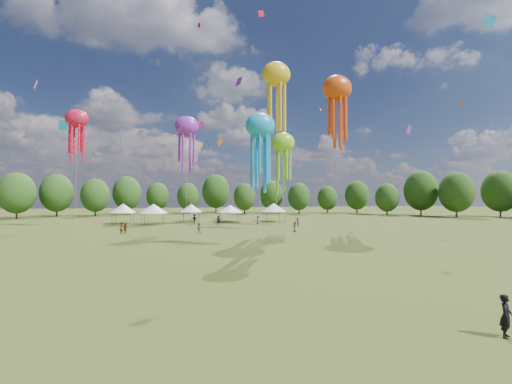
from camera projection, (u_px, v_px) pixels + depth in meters
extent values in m
plane|color=#384416|center=(298.00, 322.00, 14.23)|extent=(300.00, 300.00, 0.00)
imported|color=black|center=(506.00, 316.00, 12.66)|extent=(0.74, 0.68, 1.69)
imported|color=gray|center=(199.00, 228.00, 48.32)|extent=(0.87, 0.74, 1.56)
imported|color=gray|center=(258.00, 220.00, 64.99)|extent=(0.53, 0.80, 1.60)
imported|color=gray|center=(298.00, 222.00, 60.81)|extent=(0.66, 0.81, 1.54)
imported|color=gray|center=(195.00, 219.00, 66.05)|extent=(1.30, 0.84, 1.90)
imported|color=gray|center=(125.00, 229.00, 47.85)|extent=(0.95, 0.55, 1.52)
imported|color=gray|center=(218.00, 220.00, 63.73)|extent=(1.70, 1.39, 1.82)
imported|color=gray|center=(121.00, 228.00, 47.27)|extent=(0.59, 0.73, 1.72)
imported|color=gray|center=(295.00, 227.00, 50.70)|extent=(0.90, 0.91, 1.59)
cylinder|color=#47474C|center=(112.00, 219.00, 64.07)|extent=(0.08, 0.08, 2.14)
cylinder|color=#47474C|center=(116.00, 218.00, 67.54)|extent=(0.08, 0.08, 2.14)
cylinder|color=#47474C|center=(131.00, 219.00, 64.81)|extent=(0.08, 0.08, 2.14)
cylinder|color=#47474C|center=(134.00, 218.00, 68.28)|extent=(0.08, 0.08, 2.14)
cube|color=silver|center=(123.00, 213.00, 66.19)|extent=(3.95, 3.95, 0.10)
cone|color=silver|center=(123.00, 208.00, 66.20)|extent=(5.13, 5.13, 1.84)
cylinder|color=#47474C|center=(142.00, 220.00, 62.13)|extent=(0.08, 0.08, 2.15)
cylinder|color=#47474C|center=(144.00, 218.00, 65.99)|extent=(0.08, 0.08, 2.15)
cylinder|color=#47474C|center=(163.00, 219.00, 62.96)|extent=(0.08, 0.08, 2.15)
cylinder|color=#47474C|center=(164.00, 218.00, 66.82)|extent=(0.08, 0.08, 2.15)
cube|color=silver|center=(153.00, 213.00, 64.49)|extent=(4.35, 4.35, 0.10)
cone|color=silver|center=(153.00, 208.00, 64.50)|extent=(5.65, 5.65, 1.84)
cylinder|color=#47474C|center=(183.00, 218.00, 69.07)|extent=(0.08, 0.08, 2.07)
cylinder|color=#47474C|center=(184.00, 217.00, 72.36)|extent=(0.08, 0.08, 2.07)
cylinder|color=#47474C|center=(199.00, 217.00, 69.77)|extent=(0.08, 0.08, 2.07)
cylinder|color=#47474C|center=(199.00, 216.00, 73.06)|extent=(0.08, 0.08, 2.07)
cube|color=silver|center=(191.00, 212.00, 71.08)|extent=(3.76, 3.76, 0.10)
cone|color=silver|center=(191.00, 208.00, 71.10)|extent=(4.89, 4.89, 1.78)
cylinder|color=#47474C|center=(222.00, 218.00, 69.12)|extent=(0.08, 0.08, 1.93)
cylinder|color=#47474C|center=(220.00, 217.00, 72.99)|extent=(0.08, 0.08, 1.93)
cylinder|color=#47474C|center=(240.00, 218.00, 69.95)|extent=(0.08, 0.08, 1.93)
cylinder|color=#47474C|center=(237.00, 216.00, 73.81)|extent=(0.08, 0.08, 1.93)
cube|color=silver|center=(230.00, 213.00, 71.48)|extent=(4.35, 4.35, 0.10)
cone|color=silver|center=(230.00, 209.00, 71.50)|extent=(5.66, 5.66, 1.65)
cylinder|color=#47474C|center=(267.00, 217.00, 69.07)|extent=(0.08, 0.08, 2.14)
cylinder|color=#47474C|center=(263.00, 216.00, 72.92)|extent=(0.08, 0.08, 2.14)
cylinder|color=#47474C|center=(285.00, 217.00, 69.90)|extent=(0.08, 0.08, 2.14)
cylinder|color=#47474C|center=(280.00, 216.00, 73.75)|extent=(0.08, 0.08, 2.14)
cube|color=silver|center=(274.00, 212.00, 71.43)|extent=(4.34, 4.34, 0.10)
cone|color=silver|center=(274.00, 207.00, 71.44)|extent=(5.64, 5.64, 1.84)
ellipsoid|color=purple|center=(187.00, 126.00, 54.90)|extent=(4.06, 2.84, 3.45)
cylinder|color=beige|center=(187.00, 178.00, 54.78)|extent=(0.03, 0.03, 17.67)
ellipsoid|color=yellow|center=(276.00, 74.00, 58.46)|extent=(5.30, 3.71, 4.51)
cylinder|color=beige|center=(276.00, 150.00, 58.26)|extent=(0.03, 0.03, 27.98)
ellipsoid|color=#90DC24|center=(283.00, 143.00, 53.22)|extent=(3.95, 2.77, 3.36)
cylinder|color=beige|center=(283.00, 186.00, 53.12)|extent=(0.03, 0.03, 14.59)
ellipsoid|color=#EC153B|center=(77.00, 118.00, 57.81)|extent=(3.95, 2.76, 3.35)
cylinder|color=beige|center=(76.00, 173.00, 57.68)|extent=(0.03, 0.03, 19.72)
ellipsoid|color=#1A9FE5|center=(260.00, 126.00, 35.15)|extent=(3.30, 2.31, 2.81)
cylinder|color=beige|center=(260.00, 186.00, 35.06)|extent=(0.03, 0.03, 13.38)
ellipsoid|color=#E4470E|center=(337.00, 88.00, 58.80)|extent=(5.58, 3.91, 4.74)
cylinder|color=beige|center=(337.00, 157.00, 58.62)|extent=(0.03, 0.03, 25.52)
cube|color=#EC153B|center=(261.00, 14.00, 42.82)|extent=(0.87, 0.25, 1.04)
cube|color=#E4470E|center=(220.00, 142.00, 77.39)|extent=(1.58, 1.68, 2.42)
cube|color=yellow|center=(321.00, 110.00, 72.19)|extent=(0.43, 0.69, 0.83)
cube|color=#1B24F4|center=(207.00, 142.00, 66.30)|extent=(0.75, 1.39, 1.49)
cube|color=#1A9FE5|center=(489.00, 21.00, 36.59)|extent=(1.53, 0.77, 1.75)
cube|color=#EC153B|center=(199.00, 25.00, 73.66)|extent=(0.61, 0.93, 1.21)
cube|color=#E4470E|center=(462.00, 104.00, 49.77)|extent=(0.80, 1.14, 1.24)
cube|color=#1A9FE5|center=(120.00, 138.00, 76.77)|extent=(0.57, 1.56, 2.07)
cube|color=#F949B3|center=(36.00, 85.00, 46.64)|extent=(0.68, 1.15, 1.30)
cube|color=purple|center=(239.00, 81.00, 63.92)|extent=(1.46, 1.86, 2.02)
cube|color=#E4470E|center=(340.00, 111.00, 72.63)|extent=(1.54, 1.30, 2.08)
cube|color=#90DC24|center=(273.00, 131.00, 86.48)|extent=(0.40, 1.68, 1.88)
cube|color=#1B24F4|center=(377.00, 47.00, 51.76)|extent=(0.81, 0.17, 0.95)
cube|color=#1A9FE5|center=(63.00, 125.00, 63.92)|extent=(2.02, 1.08, 2.15)
cube|color=#F949B3|center=(201.00, 125.00, 56.42)|extent=(1.04, 0.75, 1.27)
cube|color=purple|center=(409.00, 130.00, 56.68)|extent=(1.56, 0.61, 1.78)
cylinder|color=#38281C|center=(17.00, 212.00, 80.83)|extent=(0.44, 0.44, 3.36)
ellipsoid|color=#284A18|center=(17.00, 193.00, 80.90)|extent=(8.40, 8.40, 10.51)
cylinder|color=#38281C|center=(57.00, 210.00, 89.34)|extent=(0.44, 0.44, 3.41)
ellipsoid|color=#284A18|center=(57.00, 193.00, 89.40)|extent=(8.53, 8.53, 10.66)
cylinder|color=#38281C|center=(95.00, 211.00, 90.98)|extent=(0.44, 0.44, 3.07)
ellipsoid|color=#284A18|center=(95.00, 195.00, 91.05)|extent=(7.66, 7.66, 9.58)
cylinder|color=#38281C|center=(127.00, 209.00, 100.60)|extent=(0.44, 0.44, 3.43)
ellipsoid|color=#284A18|center=(127.00, 193.00, 100.67)|extent=(8.58, 8.58, 10.73)
cylinder|color=#38281C|center=(158.00, 209.00, 107.92)|extent=(0.44, 0.44, 2.95)
ellipsoid|color=#284A18|center=(158.00, 196.00, 107.98)|extent=(7.37, 7.37, 9.21)
cylinder|color=#38281C|center=(188.00, 209.00, 106.22)|extent=(0.44, 0.44, 2.89)
ellipsoid|color=#284A18|center=(188.00, 196.00, 106.28)|extent=(7.23, 7.23, 9.04)
cylinder|color=#38281C|center=(216.00, 207.00, 112.56)|extent=(0.44, 0.44, 3.84)
ellipsoid|color=#284A18|center=(216.00, 191.00, 112.64)|extent=(9.60, 9.60, 11.99)
cylinder|color=#38281C|center=(244.00, 209.00, 103.49)|extent=(0.44, 0.44, 2.84)
ellipsoid|color=#284A18|center=(244.00, 197.00, 103.54)|extent=(7.11, 7.11, 8.89)
cylinder|color=#38281C|center=(271.00, 208.00, 108.06)|extent=(0.44, 0.44, 3.16)
ellipsoid|color=#284A18|center=(271.00, 195.00, 108.13)|extent=(7.91, 7.91, 9.88)
cylinder|color=#38281C|center=(299.00, 209.00, 104.07)|extent=(0.44, 0.44, 2.88)
ellipsoid|color=#284A18|center=(299.00, 196.00, 104.13)|extent=(7.21, 7.21, 9.01)
cylinder|color=#38281C|center=(327.00, 209.00, 108.24)|extent=(0.44, 0.44, 2.63)
ellipsoid|color=#284A18|center=(327.00, 198.00, 108.29)|extent=(6.57, 6.57, 8.22)
cylinder|color=#38281C|center=(357.00, 209.00, 106.69)|extent=(0.44, 0.44, 3.13)
ellipsoid|color=#284A18|center=(357.00, 195.00, 106.76)|extent=(7.81, 7.81, 9.77)
cylinder|color=#38281C|center=(387.00, 211.00, 95.69)|extent=(0.44, 0.44, 2.72)
ellipsoid|color=#284A18|center=(387.00, 198.00, 95.75)|extent=(6.80, 6.80, 8.50)
cylinder|color=#38281C|center=(421.00, 209.00, 94.82)|extent=(0.44, 0.44, 3.81)
ellipsoid|color=#284A18|center=(421.00, 190.00, 94.90)|extent=(9.52, 9.52, 11.90)
cylinder|color=#38281C|center=(456.00, 211.00, 86.66)|extent=(0.44, 0.44, 3.51)
ellipsoid|color=#284A18|center=(456.00, 192.00, 86.73)|extent=(8.78, 8.78, 10.97)
cylinder|color=#38281C|center=(500.00, 210.00, 87.84)|extent=(0.44, 0.44, 3.64)
ellipsoid|color=#284A18|center=(500.00, 191.00, 87.91)|extent=(9.10, 9.10, 11.37)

